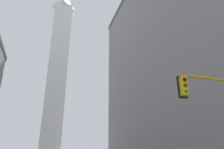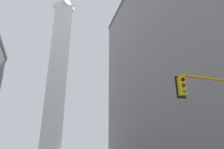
% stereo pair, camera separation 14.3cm
% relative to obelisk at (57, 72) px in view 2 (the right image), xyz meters
% --- Properties ---
extents(building_right, '(23.83, 44.35, 37.90)m').
position_rel_obelisk_xyz_m(building_right, '(24.37, -37.34, -9.53)').
color(building_right, gray).
rests_on(building_right, ground_plane).
extents(obelisk, '(7.26, 7.26, 59.42)m').
position_rel_obelisk_xyz_m(obelisk, '(0.00, 0.00, 0.00)').
color(obelisk, silver).
rests_on(obelisk, ground_plane).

